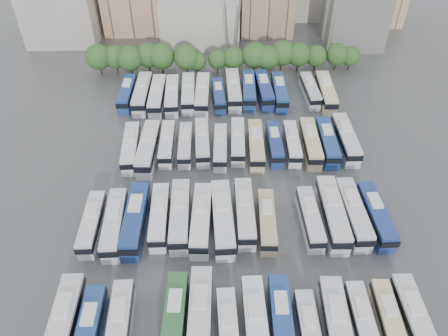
{
  "coord_description": "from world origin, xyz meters",
  "views": [
    {
      "loc": [
        -2.9,
        -51.55,
        51.07
      ],
      "look_at": [
        -1.31,
        3.88,
        3.0
      ],
      "focal_mm": 35.0,
      "sensor_mm": 36.0,
      "label": 1
    }
  ],
  "objects_px": {
    "bus_r2_s7": "(238,141)",
    "bus_r3_s10": "(280,92)",
    "bus_r0_s13": "(415,322)",
    "bus_r2_s3": "(167,143)",
    "bus_r1_s5": "(201,219)",
    "bus_r3_s3": "(172,95)",
    "bus_r1_s10": "(310,218)",
    "bus_r2_s1": "(131,147)",
    "bus_r0_s8": "(281,320)",
    "bus_r2_s11": "(311,143)",
    "bus_r3_s7": "(233,89)",
    "bus_r3_s12": "(310,90)",
    "bus_r2_s5": "(202,142)",
    "bus_r1_s0": "(92,223)",
    "bus_r2_s12": "(327,142)",
    "bus_r2_s9": "(275,143)",
    "bus_r0_s9": "(309,334)",
    "bus_r1_s2": "(135,220)",
    "bus_r1_s6": "(223,218)",
    "bus_r3_s0": "(127,93)",
    "bus_r0_s4": "(175,318)",
    "bus_r0_s12": "(389,322)",
    "bus_r0_s2": "(120,327)",
    "bus_r1_s13": "(376,215)",
    "bus_r2_s2": "(148,148)",
    "bus_r2_s10": "(292,143)",
    "bus_r3_s6": "(219,95)",
    "bus_r3_s4": "(188,93)",
    "bus_r3_s5": "(203,94)",
    "bus_r3_s13": "(326,92)",
    "bus_r3_s1": "(142,93)",
    "bus_r3_s2": "(157,96)",
    "bus_r3_s8": "(249,90)",
    "bus_r1_s3": "(160,216)",
    "bus_r0_s7": "(256,326)",
    "bus_r2_s4": "(185,145)",
    "bus_r1_s4": "(180,215)",
    "bus_r0_s10": "(337,329)",
    "bus_r1_s8": "(267,221)",
    "bus_r0_s1": "(89,332)",
    "bus_r1_s12": "(353,213)",
    "bus_r2_s6": "(220,147)",
    "bus_r0_s6": "(228,333)",
    "bus_r1_s11": "(332,213)",
    "bus_r3_s9": "(264,89)",
    "bus_r0_s0": "(64,326)"
  },
  "relations": [
    {
      "from": "bus_r2_s7",
      "to": "bus_r3_s10",
      "type": "distance_m",
      "value": 19.73
    },
    {
      "from": "bus_r0_s13",
      "to": "bus_r2_s3",
      "type": "relative_size",
      "value": 1.07
    },
    {
      "from": "bus_r1_s5",
      "to": "bus_r3_s3",
      "type": "relative_size",
      "value": 1.03
    },
    {
      "from": "bus_r1_s5",
      "to": "bus_r1_s10",
      "type": "relative_size",
      "value": 1.13
    },
    {
      "from": "bus_r0_s13",
      "to": "bus_r2_s1",
      "type": "bearing_deg",
      "value": 138.15
    },
    {
      "from": "bus_r0_s8",
      "to": "bus_r1_s5",
      "type": "height_order",
      "value": "bus_r1_s5"
    },
    {
      "from": "bus_r3_s3",
      "to": "bus_r2_s11",
      "type": "bearing_deg",
      "value": -34.76
    },
    {
      "from": "bus_r3_s7",
      "to": "bus_r3_s12",
      "type": "relative_size",
      "value": 1.14
    },
    {
      "from": "bus_r2_s5",
      "to": "bus_r3_s10",
      "type": "relative_size",
      "value": 0.94
    },
    {
      "from": "bus_r1_s0",
      "to": "bus_r2_s12",
      "type": "relative_size",
      "value": 0.93
    },
    {
      "from": "bus_r2_s9",
      "to": "bus_r3_s12",
      "type": "relative_size",
      "value": 0.95
    },
    {
      "from": "bus_r0_s9",
      "to": "bus_r3_s7",
      "type": "height_order",
      "value": "bus_r3_s7"
    },
    {
      "from": "bus_r1_s2",
      "to": "bus_r1_s6",
      "type": "bearing_deg",
      "value": 0.67
    },
    {
      "from": "bus_r2_s12",
      "to": "bus_r3_s0",
      "type": "bearing_deg",
      "value": 156.87
    },
    {
      "from": "bus_r0_s4",
      "to": "bus_r0_s12",
      "type": "height_order",
      "value": "bus_r0_s4"
    },
    {
      "from": "bus_r0_s2",
      "to": "bus_r1_s13",
      "type": "bearing_deg",
      "value": 23.83
    },
    {
      "from": "bus_r2_s2",
      "to": "bus_r3_s3",
      "type": "relative_size",
      "value": 1.06
    },
    {
      "from": "bus_r2_s10",
      "to": "bus_r3_s6",
      "type": "xyz_separation_m",
      "value": [
        -13.27,
        17.22,
        -0.04
      ]
    },
    {
      "from": "bus_r1_s6",
      "to": "bus_r3_s4",
      "type": "bearing_deg",
      "value": 97.67
    },
    {
      "from": "bus_r2_s10",
      "to": "bus_r3_s5",
      "type": "height_order",
      "value": "bus_r3_s5"
    },
    {
      "from": "bus_r3_s0",
      "to": "bus_r3_s13",
      "type": "xyz_separation_m",
      "value": [
        42.79,
        -1.14,
        0.2
      ]
    },
    {
      "from": "bus_r3_s1",
      "to": "bus_r3_s2",
      "type": "xyz_separation_m",
      "value": [
        3.25,
        -0.92,
        -0.05
      ]
    },
    {
      "from": "bus_r1_s5",
      "to": "bus_r3_s8",
      "type": "height_order",
      "value": "bus_r1_s5"
    },
    {
      "from": "bus_r1_s3",
      "to": "bus_r3_s0",
      "type": "distance_m",
      "value": 37.54
    },
    {
      "from": "bus_r1_s10",
      "to": "bus_r2_s7",
      "type": "height_order",
      "value": "bus_r2_s7"
    },
    {
      "from": "bus_r0_s7",
      "to": "bus_r1_s5",
      "type": "distance_m",
      "value": 18.85
    },
    {
      "from": "bus_r3_s3",
      "to": "bus_r0_s7",
      "type": "bearing_deg",
      "value": -77.6
    },
    {
      "from": "bus_r2_s4",
      "to": "bus_r2_s5",
      "type": "relative_size",
      "value": 0.92
    },
    {
      "from": "bus_r0_s12",
      "to": "bus_r1_s4",
      "type": "bearing_deg",
      "value": 147.73
    },
    {
      "from": "bus_r0_s10",
      "to": "bus_r3_s13",
      "type": "relative_size",
      "value": 0.99
    },
    {
      "from": "bus_r1_s8",
      "to": "bus_r3_s13",
      "type": "relative_size",
      "value": 0.86
    },
    {
      "from": "bus_r1_s3",
      "to": "bus_r1_s10",
      "type": "height_order",
      "value": "bus_r1_s3"
    },
    {
      "from": "bus_r2_s3",
      "to": "bus_r1_s13",
      "type": "bearing_deg",
      "value": -29.75
    },
    {
      "from": "bus_r0_s12",
      "to": "bus_r1_s10",
      "type": "xyz_separation_m",
      "value": [
        -6.65,
        17.38,
        0.08
      ]
    },
    {
      "from": "bus_r0_s10",
      "to": "bus_r0_s1",
      "type": "bearing_deg",
      "value": -178.07
    },
    {
      "from": "bus_r0_s12",
      "to": "bus_r1_s12",
      "type": "bearing_deg",
      "value": 92.27
    },
    {
      "from": "bus_r1_s3",
      "to": "bus_r2_s6",
      "type": "height_order",
      "value": "bus_r1_s3"
    },
    {
      "from": "bus_r1_s0",
      "to": "bus_r2_s1",
      "type": "xyz_separation_m",
      "value": [
        3.42,
        18.28,
        0.12
      ]
    },
    {
      "from": "bus_r0_s9",
      "to": "bus_r2_s1",
      "type": "xyz_separation_m",
      "value": [
        -26.18,
        36.79,
        0.21
      ]
    },
    {
      "from": "bus_r2_s1",
      "to": "bus_r3_s8",
      "type": "xyz_separation_m",
      "value": [
        22.94,
        19.56,
        0.04
      ]
    },
    {
      "from": "bus_r1_s6",
      "to": "bus_r1_s10",
      "type": "xyz_separation_m",
      "value": [
        13.33,
        -0.06,
        -0.35
      ]
    },
    {
      "from": "bus_r0_s6",
      "to": "bus_r1_s11",
      "type": "height_order",
      "value": "bus_r1_s11"
    },
    {
      "from": "bus_r0_s1",
      "to": "bus_r3_s5",
      "type": "xyz_separation_m",
      "value": [
        13.21,
        53.82,
        0.23
      ]
    },
    {
      "from": "bus_r3_s1",
      "to": "bus_r3_s4",
      "type": "height_order",
      "value": "bus_r3_s1"
    },
    {
      "from": "bus_r0_s1",
      "to": "bus_r0_s9",
      "type": "height_order",
      "value": "bus_r0_s1"
    },
    {
      "from": "bus_r3_s9",
      "to": "bus_r3_s10",
      "type": "xyz_separation_m",
      "value": [
        3.28,
        -1.05,
        -0.02
      ]
    },
    {
      "from": "bus_r0_s4",
      "to": "bus_r3_s4",
      "type": "relative_size",
      "value": 0.95
    },
    {
      "from": "bus_r0_s0",
      "to": "bus_r0_s2",
      "type": "relative_size",
      "value": 1.1
    },
    {
      "from": "bus_r1_s12",
      "to": "bus_r3_s12",
      "type": "height_order",
      "value": "bus_r1_s12"
    },
    {
      "from": "bus_r0_s2",
      "to": "bus_r2_s2",
      "type": "relative_size",
      "value": 0.89
    }
  ]
}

